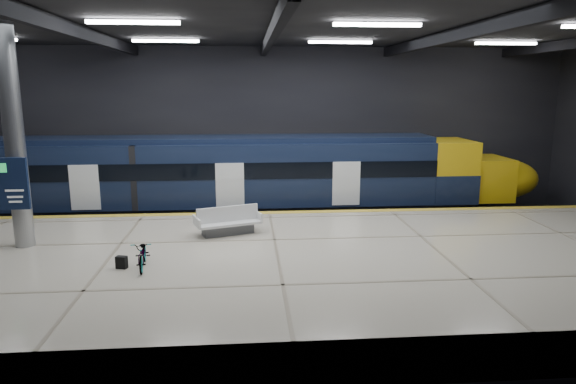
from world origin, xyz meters
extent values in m
plane|color=black|center=(0.00, 0.00, 0.00)|extent=(30.00, 30.00, 0.00)
cube|color=black|center=(0.00, 8.00, 4.00)|extent=(30.00, 0.10, 8.00)
cube|color=black|center=(0.00, -8.00, 4.00)|extent=(30.00, 0.10, 8.00)
cube|color=black|center=(0.00, 0.00, 8.00)|extent=(30.00, 16.00, 0.10)
cube|color=black|center=(-6.00, 0.00, 7.75)|extent=(0.25, 16.00, 0.40)
cube|color=black|center=(0.00, 0.00, 7.75)|extent=(0.25, 16.00, 0.40)
cube|color=black|center=(6.00, 0.00, 7.75)|extent=(0.25, 16.00, 0.40)
cube|color=white|center=(-4.00, -2.00, 7.88)|extent=(2.60, 0.18, 0.10)
cube|color=white|center=(3.00, -2.00, 7.88)|extent=(2.60, 0.18, 0.10)
cube|color=white|center=(-4.00, 4.00, 7.88)|extent=(2.60, 0.18, 0.10)
cube|color=white|center=(3.00, 4.00, 7.88)|extent=(2.60, 0.18, 0.10)
cube|color=white|center=(10.00, 4.00, 7.88)|extent=(2.60, 0.18, 0.10)
cube|color=beige|center=(0.00, -2.50, 0.55)|extent=(30.00, 11.00, 1.10)
cube|color=gold|center=(0.00, 2.75, 1.11)|extent=(30.00, 0.40, 0.01)
cube|color=gray|center=(0.00, 4.78, 0.08)|extent=(30.00, 0.08, 0.16)
cube|color=gray|center=(0.00, 6.22, 0.08)|extent=(30.00, 0.08, 0.16)
cube|color=black|center=(-4.61, 5.50, 0.55)|extent=(24.00, 2.58, 0.80)
cube|color=black|center=(-4.61, 5.50, 2.33)|extent=(24.00, 2.80, 2.75)
cube|color=black|center=(-4.61, 5.50, 3.82)|extent=(24.00, 2.30, 0.24)
cube|color=black|center=(-4.61, 4.09, 2.60)|extent=(24.00, 0.04, 0.70)
cube|color=white|center=(-1.61, 4.08, 2.00)|extent=(1.20, 0.05, 1.90)
cube|color=gold|center=(8.39, 5.50, 2.33)|extent=(2.00, 2.80, 2.75)
ellipsoid|color=gold|center=(10.99, 5.50, 1.85)|extent=(3.60, 2.52, 1.90)
cube|color=black|center=(8.69, 5.50, 2.50)|extent=(1.60, 2.38, 0.80)
cube|color=#595B60|center=(-1.56, -0.21, 1.26)|extent=(1.82, 1.08, 0.33)
cube|color=silver|center=(-1.56, -0.21, 1.51)|extent=(2.35, 1.58, 0.09)
cube|color=silver|center=(-1.56, -0.21, 1.82)|extent=(2.08, 0.79, 0.54)
cube|color=silver|center=(-2.59, -0.57, 1.64)|extent=(0.36, 0.89, 0.33)
cube|color=silver|center=(-0.54, 0.15, 1.64)|extent=(0.36, 0.89, 0.33)
imported|color=#99999E|center=(-3.82, -3.40, 1.51)|extent=(0.71, 1.62, 0.82)
cube|color=black|center=(-4.42, -3.40, 1.28)|extent=(0.34, 0.26, 0.35)
cylinder|color=#9EA0A5|center=(-8.00, -1.00, 4.55)|extent=(0.60, 0.60, 6.90)
cube|color=#0F1C3A|center=(-8.00, -1.42, 3.20)|extent=(0.90, 0.12, 1.60)
camera|label=1|loc=(-0.87, -17.41, 6.09)|focal=32.00mm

